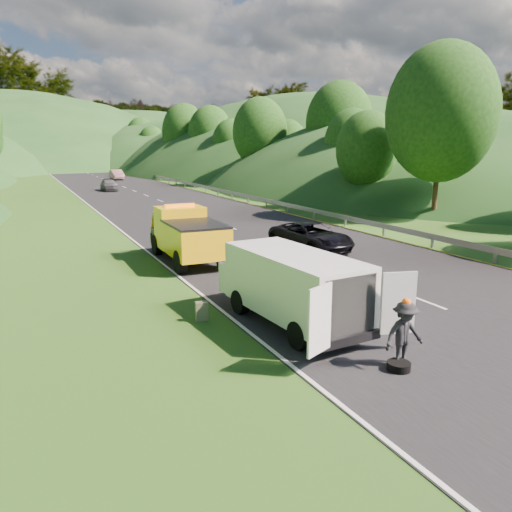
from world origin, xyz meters
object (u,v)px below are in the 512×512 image
white_van (291,284)px  passing_suv (311,250)px  suitcase (202,311)px  spare_tire (398,371)px  tow_truck (187,235)px  child (260,312)px  woman (251,309)px  worker (402,367)px

white_van → passing_suv: size_ratio=1.29×
suitcase → spare_tire: 6.36m
white_van → spare_tire: size_ratio=11.28×
tow_truck → child: bearing=-90.0°
white_van → woman: bearing=101.0°
woman → worker: (1.49, -5.80, 0.00)m
child → spare_tire: (1.15, -5.46, 0.00)m
woman → spare_tire: woman is taller
white_van → suitcase: (-2.41, 1.43, -0.97)m
tow_truck → white_van: (0.24, -9.55, -0.00)m
white_van → passing_suv: 11.38m
tow_truck → passing_suv: tow_truck is taller
child → suitcase: size_ratio=1.63×
child → passing_suv: size_ratio=0.20×
white_van → worker: size_ratio=3.86×
woman → worker: 5.99m
worker → white_van: bearing=105.4°
worker → spare_tire: bearing=-152.1°
tow_truck → worker: size_ratio=3.61×
child → suitcase: (-2.05, 0.03, 0.32)m
tow_truck → white_van: size_ratio=0.94×
spare_tire → passing_suv: 14.50m
woman → passing_suv: size_ratio=0.35×
woman → passing_suv: 10.20m
spare_tire → passing_suv: bearing=66.9°
worker → suitcase: bearing=123.6°
child → spare_tire: bearing=-64.7°
white_van → child: white_van is taller
woman → child: bearing=-161.0°
woman → worker: woman is taller
child → worker: bearing=-62.5°
tow_truck → child: tow_truck is taller
woman → suitcase: woman is taller
child → suitcase: suitcase is taller
white_van → child: size_ratio=6.42×
white_van → woman: white_van is taller
woman → suitcase: (-1.90, -0.42, 0.32)m
tow_truck → spare_tire: tow_truck is taller
child → worker: 5.53m
suitcase → worker: bearing=-57.8°
spare_tire → passing_suv: size_ratio=0.11×
woman → child: size_ratio=1.74×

